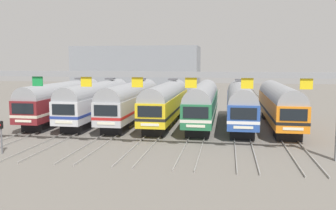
% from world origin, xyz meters
% --- Properties ---
extents(ground_plane, '(160.00, 160.00, 0.00)m').
position_xyz_m(ground_plane, '(0.00, 0.00, 0.00)').
color(ground_plane, slate).
extents(track_bed, '(26.72, 70.00, 0.15)m').
position_xyz_m(track_bed, '(0.00, 17.00, 0.07)').
color(track_bed, gray).
rests_on(track_bed, ground).
extents(commuter_train_maroon, '(2.88, 18.06, 5.05)m').
position_xyz_m(commuter_train_maroon, '(-12.61, -0.00, 2.69)').
color(commuter_train_maroon, maroon).
rests_on(commuter_train_maroon, ground).
extents(commuter_train_silver, '(2.88, 18.06, 5.05)m').
position_xyz_m(commuter_train_silver, '(-8.40, -0.00, 2.69)').
color(commuter_train_silver, silver).
rests_on(commuter_train_silver, ground).
extents(commuter_train_stainless, '(2.88, 18.06, 5.05)m').
position_xyz_m(commuter_train_stainless, '(-4.20, -0.00, 2.69)').
color(commuter_train_stainless, '#B2B5BA').
rests_on(commuter_train_stainless, ground).
extents(commuter_train_yellow, '(2.88, 18.06, 5.05)m').
position_xyz_m(commuter_train_yellow, '(0.00, -0.00, 2.69)').
color(commuter_train_yellow, gold).
rests_on(commuter_train_yellow, ground).
extents(commuter_train_green, '(2.88, 18.06, 4.77)m').
position_xyz_m(commuter_train_green, '(4.20, -0.01, 2.69)').
color(commuter_train_green, '#236B42').
rests_on(commuter_train_green, ground).
extents(commuter_train_blue, '(2.88, 18.06, 5.05)m').
position_xyz_m(commuter_train_blue, '(8.40, -0.00, 2.69)').
color(commuter_train_blue, '#284C9E').
rests_on(commuter_train_blue, ground).
extents(commuter_train_orange, '(2.88, 18.06, 4.77)m').
position_xyz_m(commuter_train_orange, '(12.61, -0.01, 2.69)').
color(commuter_train_orange, orange).
rests_on(commuter_train_orange, ground).
extents(catenary_gantry, '(30.45, 0.44, 6.97)m').
position_xyz_m(catenary_gantry, '(0.00, -13.50, 5.45)').
color(catenary_gantry, gray).
rests_on(catenary_gantry, ground).
extents(yard_signal_mast, '(0.28, 0.35, 2.66)m').
position_xyz_m(yard_signal_mast, '(-10.50, -15.60, 1.86)').
color(yard_signal_mast, '#59595E').
rests_on(yard_signal_mast, ground).
extents(maintenance_building, '(26.47, 10.00, 10.34)m').
position_xyz_m(maintenance_building, '(-12.29, 34.98, 5.17)').
color(maintenance_building, gray).
rests_on(maintenance_building, ground).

